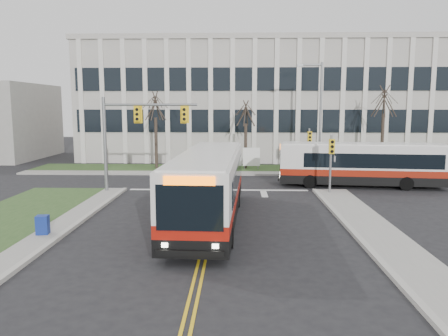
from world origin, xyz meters
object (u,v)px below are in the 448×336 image
streetlight (319,111)px  bus_main (209,188)px  bus_cross (361,166)px  newspaper_box_blue (43,226)px  directory_sign (251,157)px

streetlight → bus_main: 18.39m
bus_cross → streetlight: bearing=-157.5°
streetlight → newspaper_box_blue: (-15.12, -18.93, -4.72)m
directory_sign → streetlight: bearing=-13.2°
streetlight → directory_sign: (-5.53, 1.30, -4.02)m
bus_cross → newspaper_box_blue: 21.17m
streetlight → bus_cross: bearing=-73.5°
bus_main → bus_cross: bearing=46.5°
newspaper_box_blue → bus_main: bearing=13.8°
bus_main → directory_sign: bearing=83.9°
directory_sign → bus_cross: bus_cross is taller
directory_sign → bus_main: size_ratio=0.16×
streetlight → directory_sign: bearing=166.8°
streetlight → directory_sign: 6.96m
bus_main → bus_cross: size_ratio=1.12×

